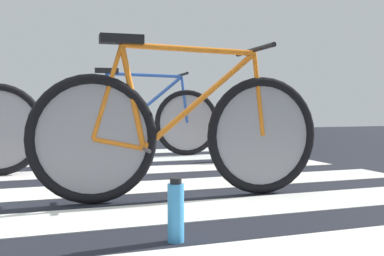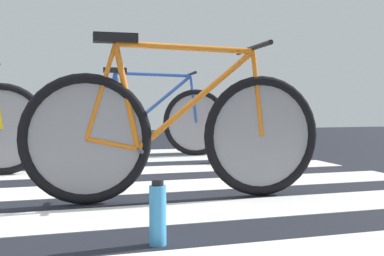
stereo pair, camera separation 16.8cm
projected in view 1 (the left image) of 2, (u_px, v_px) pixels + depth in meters
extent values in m
cube|color=black|center=(30.00, 196.00, 2.76)|extent=(18.00, 14.00, 0.02)
cube|color=silver|center=(41.00, 223.00, 2.09)|extent=(5.20, 0.44, 0.00)
cube|color=silver|center=(41.00, 193.00, 2.80)|extent=(5.20, 0.44, 0.00)
cube|color=silver|center=(33.00, 175.00, 3.52)|extent=(5.20, 0.44, 0.00)
cube|color=silver|center=(18.00, 164.00, 4.18)|extent=(5.20, 0.44, 0.00)
cube|color=silver|center=(40.00, 155.00, 4.96)|extent=(5.20, 0.44, 0.00)
torus|color=black|center=(93.00, 139.00, 2.48)|extent=(0.72, 0.08, 0.72)
torus|color=black|center=(263.00, 136.00, 2.78)|extent=(0.72, 0.08, 0.72)
cylinder|color=gray|center=(93.00, 139.00, 2.48)|extent=(0.61, 0.03, 0.61)
cylinder|color=gray|center=(263.00, 136.00, 2.78)|extent=(0.61, 0.03, 0.61)
cylinder|color=orange|center=(191.00, 49.00, 2.62)|extent=(0.80, 0.07, 0.05)
cylinder|color=orange|center=(201.00, 99.00, 2.65)|extent=(0.70, 0.06, 0.59)
cylinder|color=orange|center=(133.00, 97.00, 2.53)|extent=(0.15, 0.04, 0.59)
cylinder|color=orange|center=(119.00, 144.00, 2.52)|extent=(0.29, 0.04, 0.09)
cylinder|color=orange|center=(107.00, 92.00, 2.49)|extent=(0.19, 0.03, 0.53)
cylinder|color=orange|center=(258.00, 95.00, 2.76)|extent=(0.09, 0.03, 0.50)
cube|color=black|center=(122.00, 39.00, 2.50)|extent=(0.24, 0.10, 0.05)
cylinder|color=black|center=(254.00, 50.00, 2.73)|extent=(0.05, 0.52, 0.03)
cylinder|color=#4C4C51|center=(144.00, 149.00, 2.56)|extent=(0.03, 0.34, 0.02)
torus|color=black|center=(91.00, 124.00, 4.69)|extent=(0.72, 0.12, 0.72)
torus|color=black|center=(187.00, 123.00, 4.94)|extent=(0.72, 0.12, 0.72)
cylinder|color=gray|center=(91.00, 124.00, 4.69)|extent=(0.61, 0.06, 0.61)
cylinder|color=gray|center=(187.00, 123.00, 4.94)|extent=(0.61, 0.06, 0.61)
cylinder|color=#284FA7|center=(145.00, 75.00, 4.80)|extent=(0.80, 0.10, 0.05)
cylinder|color=#284FA7|center=(151.00, 102.00, 4.83)|extent=(0.70, 0.09, 0.59)
cylinder|color=#284FA7|center=(113.00, 101.00, 4.73)|extent=(0.16, 0.05, 0.59)
cylinder|color=#284FA7|center=(105.00, 126.00, 4.72)|extent=(0.29, 0.05, 0.09)
cylinder|color=#284FA7|center=(99.00, 99.00, 4.70)|extent=(0.19, 0.04, 0.53)
cylinder|color=#284FA7|center=(184.00, 100.00, 4.92)|extent=(0.09, 0.04, 0.50)
cube|color=black|center=(107.00, 71.00, 4.70)|extent=(0.25, 0.11, 0.05)
cylinder|color=black|center=(182.00, 75.00, 4.90)|extent=(0.07, 0.52, 0.03)
cylinder|color=#4C4C51|center=(119.00, 129.00, 4.76)|extent=(0.05, 0.34, 0.02)
cylinder|color=#3C95D6|center=(176.00, 213.00, 1.79)|extent=(0.07, 0.07, 0.23)
cylinder|color=black|center=(176.00, 181.00, 1.79)|extent=(0.05, 0.05, 0.02)
cube|color=black|center=(251.00, 160.00, 4.45)|extent=(0.46, 0.46, 0.02)
cone|color=#EA5B14|center=(251.00, 134.00, 4.44)|extent=(0.40, 0.40, 0.52)
cylinder|color=white|center=(251.00, 132.00, 4.44)|extent=(0.22, 0.22, 0.05)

